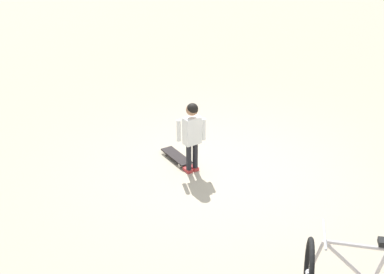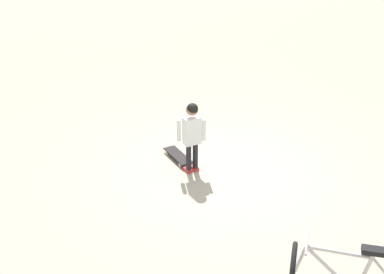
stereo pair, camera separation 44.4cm
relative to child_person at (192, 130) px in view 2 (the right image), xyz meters
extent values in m
plane|color=tan|center=(0.24, -0.42, -0.66)|extent=(50.00, 50.00, 0.00)
cylinder|color=black|center=(-0.05, 0.02, -0.42)|extent=(0.08, 0.08, 0.42)
cube|color=#B73333|center=(-0.04, 0.05, -0.63)|extent=(0.13, 0.17, 0.05)
cylinder|color=black|center=(0.05, -0.02, -0.42)|extent=(0.08, 0.08, 0.42)
cube|color=#B73333|center=(0.06, 0.01, -0.63)|extent=(0.13, 0.17, 0.05)
cube|color=white|center=(0.00, 0.00, -0.01)|extent=(0.27, 0.22, 0.40)
cylinder|color=white|center=(-0.11, 0.15, -0.01)|extent=(0.06, 0.06, 0.32)
cylinder|color=white|center=(0.12, -0.11, -0.01)|extent=(0.06, 0.06, 0.32)
sphere|color=#9E7051|center=(0.00, 0.00, 0.31)|extent=(0.17, 0.17, 0.17)
sphere|color=black|center=(0.00, -0.01, 0.32)|extent=(0.16, 0.16, 0.16)
cube|color=black|center=(0.15, 0.39, -0.59)|extent=(0.41, 0.65, 0.02)
cube|color=#B7B7BC|center=(0.23, 0.59, -0.61)|extent=(0.11, 0.07, 0.02)
cube|color=#B7B7BC|center=(0.07, 0.19, -0.61)|extent=(0.11, 0.07, 0.02)
cylinder|color=beige|center=(0.16, 0.62, -0.63)|extent=(0.05, 0.06, 0.06)
cylinder|color=beige|center=(0.30, 0.56, -0.63)|extent=(0.05, 0.06, 0.06)
cylinder|color=beige|center=(0.00, 0.22, -0.63)|extent=(0.05, 0.06, 0.06)
cylinder|color=beige|center=(0.14, 0.16, -0.63)|extent=(0.05, 0.06, 0.06)
cylinder|color=silver|center=(-1.32, -2.73, -0.13)|extent=(0.26, 0.48, 0.48)
cylinder|color=silver|center=(-1.30, -2.78, 0.09)|extent=(0.29, 0.55, 0.06)
cylinder|color=silver|center=(-1.19, -3.00, -0.12)|extent=(0.10, 0.14, 0.48)
cylinder|color=silver|center=(-1.45, -2.47, -0.10)|extent=(0.09, 0.13, 0.41)
cube|color=black|center=(-1.17, -3.04, 0.16)|extent=(0.18, 0.24, 0.05)
cylinder|color=#B7B7BC|center=(-1.43, -2.51, 0.18)|extent=(0.43, 0.22, 0.02)
camera|label=1|loc=(-5.38, -3.80, 3.15)|focal=49.34mm
camera|label=2|loc=(-5.11, -4.15, 3.15)|focal=49.34mm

